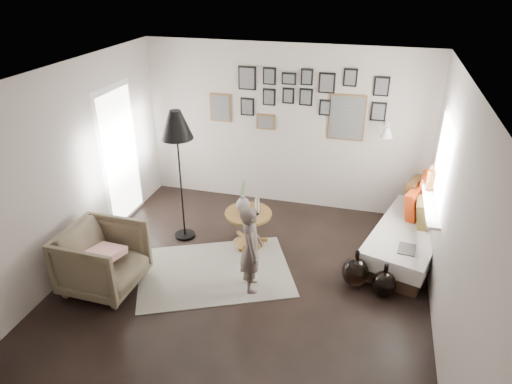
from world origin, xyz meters
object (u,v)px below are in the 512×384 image
(pedestal_table, at_px, (248,230))
(demijohn_small, at_px, (384,284))
(floor_lamp, at_px, (176,130))
(armchair, at_px, (103,259))
(child, at_px, (251,249))
(magazine_basket, at_px, (93,278))
(demijohn_large, at_px, (355,272))
(vase, at_px, (243,202))
(daybed, at_px, (408,233))

(pedestal_table, bearing_deg, demijohn_small, -19.27)
(floor_lamp, height_order, demijohn_small, floor_lamp)
(pedestal_table, bearing_deg, armchair, -136.43)
(floor_lamp, xyz_separation_m, child, (1.28, -0.90, -1.08))
(demijohn_small, bearing_deg, pedestal_table, 160.73)
(magazine_basket, height_order, demijohn_large, demijohn_large)
(armchair, distance_m, floor_lamp, 1.89)
(pedestal_table, relative_size, armchair, 0.74)
(magazine_basket, bearing_deg, demijohn_small, 14.29)
(vase, xyz_separation_m, child, (0.39, -0.96, -0.09))
(vase, relative_size, demijohn_large, 0.95)
(demijohn_small, bearing_deg, vase, 160.94)
(vase, distance_m, floor_lamp, 1.33)
(demijohn_large, bearing_deg, vase, 160.91)
(demijohn_large, bearing_deg, child, -161.89)
(demijohn_large, bearing_deg, pedestal_table, 160.66)
(daybed, height_order, child, child)
(armchair, relative_size, demijohn_large, 1.80)
(demijohn_large, bearing_deg, floor_lamp, 168.74)
(floor_lamp, relative_size, magazine_basket, 4.29)
(armchair, bearing_deg, demijohn_small, -76.47)
(vase, relative_size, floor_lamp, 0.25)
(pedestal_table, bearing_deg, floor_lamp, -177.58)
(magazine_basket, xyz_separation_m, demijohn_small, (3.42, 0.87, -0.05))
(magazine_basket, xyz_separation_m, demijohn_large, (3.07, 0.99, -0.03))
(armchair, height_order, demijohn_small, armchair)
(magazine_basket, distance_m, demijohn_small, 3.53)
(child, bearing_deg, pedestal_table, 0.19)
(demijohn_large, xyz_separation_m, demijohn_small, (0.35, -0.12, -0.02))
(pedestal_table, relative_size, vase, 1.40)
(vase, xyz_separation_m, demijohn_large, (1.62, -0.56, -0.47))
(demijohn_large, distance_m, child, 1.35)
(daybed, height_order, demijohn_large, daybed)
(pedestal_table, relative_size, magazine_basket, 1.47)
(pedestal_table, xyz_separation_m, armchair, (-1.45, -1.38, 0.16))
(magazine_basket, relative_size, child, 0.39)
(demijohn_small, bearing_deg, magazine_basket, -165.71)
(vase, distance_m, daybed, 2.33)
(daybed, relative_size, demijohn_small, 4.45)
(armchair, xyz_separation_m, floor_lamp, (0.48, 1.34, 1.25))
(daybed, bearing_deg, pedestal_table, -152.69)
(daybed, distance_m, demijohn_small, 1.12)
(daybed, bearing_deg, demijohn_small, -88.66)
(floor_lamp, xyz_separation_m, demijohn_large, (2.51, -0.50, -1.46))
(vase, bearing_deg, child, -68.04)
(floor_lamp, bearing_deg, magazine_basket, -110.54)
(child, bearing_deg, demijohn_large, -89.81)
(floor_lamp, height_order, child, floor_lamp)
(magazine_basket, bearing_deg, vase, 46.97)
(pedestal_table, distance_m, floor_lamp, 1.72)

